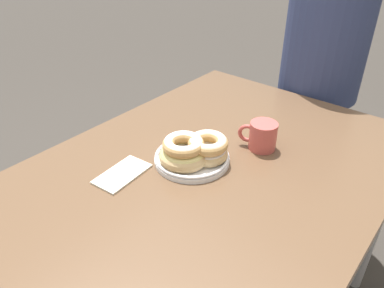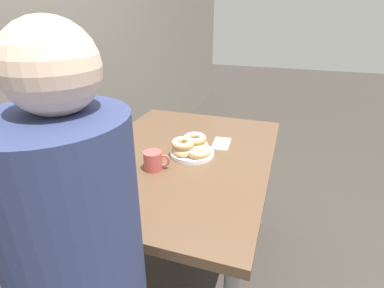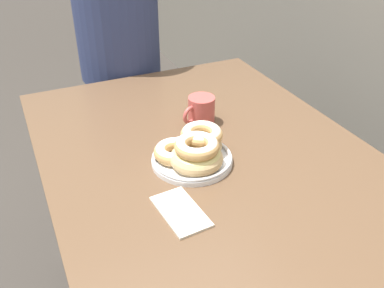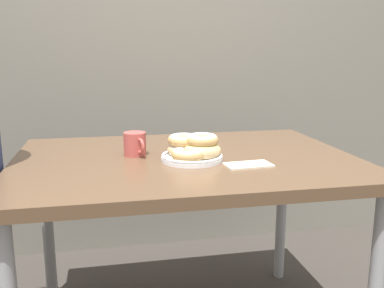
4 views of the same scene
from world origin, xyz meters
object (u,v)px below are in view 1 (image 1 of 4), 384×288
object	(u,v)px
donut_plate	(192,150)
person_figure	(320,80)
dining_table	(211,187)
napkin	(122,174)
coffee_mug	(262,135)

from	to	relation	value
donut_plate	person_figure	bearing A→B (deg)	177.62
dining_table	napkin	size ratio (longest dim) A/B	7.53
donut_plate	coffee_mug	size ratio (longest dim) A/B	2.03
dining_table	donut_plate	xyz separation A→B (m)	(0.02, -0.06, 0.11)
person_figure	dining_table	bearing A→B (deg)	1.60
coffee_mug	napkin	bearing A→B (deg)	-31.71
donut_plate	person_figure	world-z (taller)	person_figure
person_figure	napkin	bearing A→B (deg)	-8.41
dining_table	donut_plate	bearing A→B (deg)	-74.14
coffee_mug	donut_plate	bearing A→B (deg)	-30.10
coffee_mug	person_figure	size ratio (longest dim) A/B	0.08
napkin	dining_table	bearing A→B (deg)	137.71
donut_plate	coffee_mug	distance (m)	0.23
coffee_mug	person_figure	bearing A→B (deg)	-172.83
napkin	person_figure	bearing A→B (deg)	171.59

